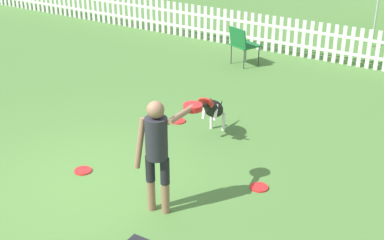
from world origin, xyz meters
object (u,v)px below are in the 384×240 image
(frisbee_near_dog, at_px, (178,121))
(frisbee_midfield, at_px, (259,187))
(frisbee_near_handler, at_px, (83,171))
(folding_chair_center, at_px, (242,43))
(handler_person, at_px, (159,143))
(leaping_dog, at_px, (213,109))

(frisbee_near_dog, xyz_separation_m, frisbee_midfield, (2.15, -1.24, 0.00))
(frisbee_near_handler, bearing_deg, frisbee_midfield, 21.48)
(frisbee_midfield, distance_m, folding_chair_center, 5.25)
(handler_person, height_order, leaping_dog, handler_person)
(handler_person, relative_size, leaping_dog, 1.49)
(leaping_dog, distance_m, frisbee_near_handler, 2.32)
(frisbee_midfield, bearing_deg, folding_chair_center, 119.60)
(frisbee_near_handler, height_order, frisbee_near_dog, same)
(leaping_dog, xyz_separation_m, folding_chair_center, (-1.22, 3.48, 0.03))
(frisbee_near_dog, bearing_deg, leaping_dog, -12.48)
(frisbee_midfield, bearing_deg, leaping_dog, 141.95)
(frisbee_near_dog, bearing_deg, frisbee_midfield, -29.90)
(leaping_dog, bearing_deg, folding_chair_center, -82.54)
(handler_person, xyz_separation_m, leaping_dog, (-0.48, 2.19, -0.47))
(leaping_dog, bearing_deg, frisbee_near_dog, -24.39)
(handler_person, xyz_separation_m, frisbee_near_dog, (-1.27, 2.37, -0.95))
(frisbee_near_dog, distance_m, frisbee_midfield, 2.48)
(handler_person, bearing_deg, leaping_dog, 90.33)
(leaping_dog, distance_m, folding_chair_center, 3.69)
(handler_person, relative_size, frisbee_midfield, 6.08)
(handler_person, relative_size, frisbee_near_dog, 6.08)
(frisbee_near_handler, height_order, folding_chair_center, folding_chair_center)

